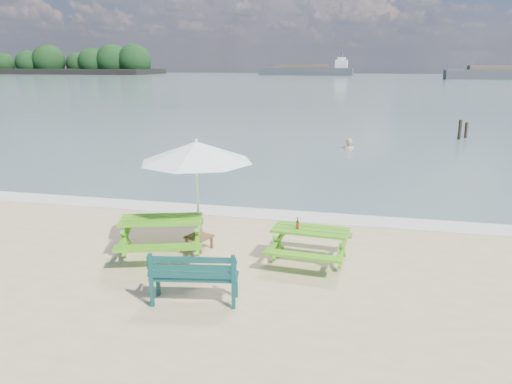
% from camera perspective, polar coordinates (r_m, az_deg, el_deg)
% --- Properties ---
extents(sea, '(300.00, 300.00, 0.00)m').
position_cam_1_polar(sea, '(92.46, 11.92, 12.02)').
color(sea, slate).
rests_on(sea, ground).
extents(foam_strip, '(22.00, 0.90, 0.01)m').
position_cam_1_polar(foam_strip, '(12.75, 1.97, -2.57)').
color(foam_strip, silver).
rests_on(foam_strip, ground).
extents(island_headland, '(90.00, 22.00, 7.60)m').
position_cam_1_polar(island_headland, '(185.29, -24.91, 13.19)').
color(island_headland, black).
rests_on(island_headland, ground).
extents(picnic_table_left, '(2.09, 2.21, 0.77)m').
position_cam_1_polar(picnic_table_left, '(10.20, -10.69, -5.13)').
color(picnic_table_left, '#4CA218').
rests_on(picnic_table_left, ground).
extents(picnic_table_right, '(1.56, 1.71, 0.69)m').
position_cam_1_polar(picnic_table_right, '(9.73, 6.18, -6.20)').
color(picnic_table_right, '#499D17').
rests_on(picnic_table_right, ground).
extents(park_bench, '(1.46, 0.71, 0.86)m').
position_cam_1_polar(park_bench, '(8.26, -7.02, -10.65)').
color(park_bench, '#0D3837').
rests_on(park_bench, ground).
extents(side_table, '(0.59, 0.59, 0.30)m').
position_cam_1_polar(side_table, '(10.47, -6.51, -5.70)').
color(side_table, brown).
rests_on(side_table, ground).
extents(patio_umbrella, '(2.94, 2.94, 2.26)m').
position_cam_1_polar(patio_umbrella, '(9.97, -6.82, 4.59)').
color(patio_umbrella, silver).
rests_on(patio_umbrella, ground).
extents(beer_bottle, '(0.06, 0.06, 0.23)m').
position_cam_1_polar(beer_bottle, '(9.58, 4.77, -3.76)').
color(beer_bottle, brown).
rests_on(beer_bottle, picnic_table_right).
extents(swimmer, '(0.67, 0.46, 1.77)m').
position_cam_1_polar(swimmer, '(22.99, 10.47, 3.91)').
color(swimmer, tan).
rests_on(swimmer, ground).
extents(mooring_pilings, '(0.56, 0.76, 1.19)m').
position_cam_1_polar(mooring_pilings, '(27.39, 22.49, 6.37)').
color(mooring_pilings, black).
rests_on(mooring_pilings, ground).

